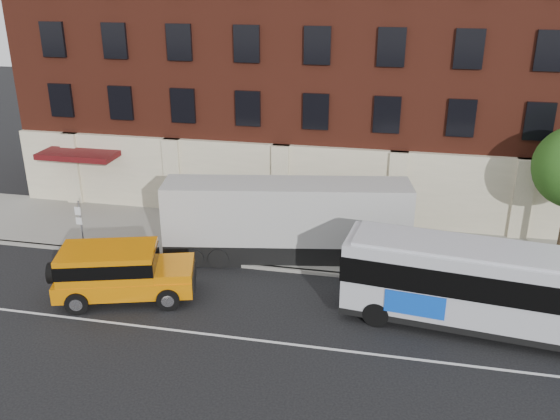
% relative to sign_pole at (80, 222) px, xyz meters
% --- Properties ---
extents(ground, '(120.00, 120.00, 0.00)m').
position_rel_sign_pole_xyz_m(ground, '(8.50, -6.15, -1.45)').
color(ground, black).
rests_on(ground, ground).
extents(sidewalk, '(60.00, 6.00, 0.15)m').
position_rel_sign_pole_xyz_m(sidewalk, '(8.50, 2.85, -1.38)').
color(sidewalk, gray).
rests_on(sidewalk, ground).
extents(kerb, '(60.00, 0.25, 0.15)m').
position_rel_sign_pole_xyz_m(kerb, '(8.50, -0.15, -1.38)').
color(kerb, gray).
rests_on(kerb, ground).
extents(lane_line, '(60.00, 0.12, 0.01)m').
position_rel_sign_pole_xyz_m(lane_line, '(8.50, -5.65, -1.45)').
color(lane_line, silver).
rests_on(lane_line, ground).
extents(building, '(30.00, 12.10, 15.00)m').
position_rel_sign_pole_xyz_m(building, '(8.49, 10.77, 6.13)').
color(building, '#562014').
rests_on(building, sidewalk).
extents(sign_pole, '(0.30, 0.20, 2.50)m').
position_rel_sign_pole_xyz_m(sign_pole, '(0.00, 0.00, 0.00)').
color(sign_pole, gray).
rests_on(sign_pole, ground).
extents(city_bus, '(12.13, 3.94, 3.26)m').
position_rel_sign_pole_xyz_m(city_bus, '(18.73, -3.20, 0.35)').
color(city_bus, '#B7B8C0').
rests_on(city_bus, ground).
extents(yellow_suv, '(5.92, 3.71, 2.20)m').
position_rel_sign_pole_xyz_m(yellow_suv, '(3.78, -3.81, -0.19)').
color(yellow_suv, orange).
rests_on(yellow_suv, ground).
extents(shipping_container, '(11.28, 4.14, 3.69)m').
position_rel_sign_pole_xyz_m(shipping_container, '(9.70, 1.17, 0.37)').
color(shipping_container, black).
rests_on(shipping_container, ground).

